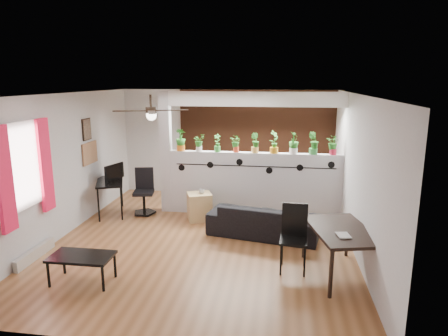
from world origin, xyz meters
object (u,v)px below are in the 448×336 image
Objects in this scene: potted_plant_1 at (199,142)px; potted_plant_2 at (217,142)px; dining_table at (341,234)px; ceiling_fan at (151,112)px; potted_plant_8 at (333,144)px; potted_plant_7 at (314,142)px; office_chair at (144,194)px; folding_chair at (294,231)px; potted_plant_4 at (255,142)px; computer_desk at (110,184)px; potted_plant_3 at (236,143)px; sofa at (264,221)px; potted_plant_0 at (181,139)px; coffee_table at (82,258)px; potted_plant_6 at (294,142)px; cup at (202,191)px; cube_shelf at (199,207)px; potted_plant_5 at (274,141)px.

potted_plant_1 is 0.40m from potted_plant_2.
ceiling_fan is at bearing 166.72° from dining_table.
potted_plant_2 is at bearing 180.00° from potted_plant_8.
potted_plant_7 is 0.47× the size of office_chair.
dining_table is at bearing -9.98° from folding_chair.
potted_plant_4 reaches higher than computer_desk.
potted_plant_3 is 0.19× the size of sofa.
potted_plant_0 reaches higher than potted_plant_3.
coffee_table is at bearing -123.92° from potted_plant_4.
potted_plant_6 reaches higher than potted_plant_4.
potted_plant_7 is 0.24× the size of sofa.
potted_plant_0 is 1.03× the size of potted_plant_7.
potted_plant_2 reaches higher than office_chair.
cup is (-1.82, -0.51, -0.97)m from potted_plant_6.
dining_table reaches higher than cube_shelf.
potted_plant_2 is at bearing 9.98° from computer_desk.
potted_plant_3 is 0.91× the size of potted_plant_8.
potted_plant_3 is (0.40, 0.00, -0.01)m from potted_plant_2.
potted_plant_0 is 1.98m from potted_plant_5.
cup is at bearing -21.44° from cube_shelf.
potted_plant_7 reaches higher than potted_plant_4.
office_chair is (-1.16, -0.28, -1.12)m from potted_plant_1.
potted_plant_1 reaches higher than folding_chair.
cup is at bearing -164.25° from potted_plant_6.
potted_plant_1 is 1.07m from cup.
potted_plant_1 is at bearing 72.68° from coffee_table.
potted_plant_4 is 1.19m from potted_plant_7.
sofa is 16.57× the size of cup.
potted_plant_7 is 2.71m from dining_table.
potted_plant_2 is at bearing -36.24° from sofa.
potted_plant_5 is 1.02× the size of potted_plant_7.
cube_shelf is (-1.35, 0.62, 0.00)m from sofa.
potted_plant_5 is 2.89m from dining_table.
potted_plant_3 is at bearing 38.86° from cup.
potted_plant_8 is (1.58, -0.00, -0.01)m from potted_plant_4.
potted_plant_4 is at bearing -66.04° from sofa.
computer_desk reaches higher than cube_shelf.
sofa is at bearing 112.09° from folding_chair.
folding_chair reaches higher than computer_desk.
potted_plant_6 is 0.24× the size of sofa.
potted_plant_8 is at bearing 87.05° from dining_table.
potted_plant_5 is 1.19m from potted_plant_8.
cube_shelf is (-0.69, -0.51, -1.26)m from potted_plant_3.
ceiling_fan reaches higher than sofa.
potted_plant_0 reaches higher than potted_plant_4.
potted_plant_6 is 0.79m from potted_plant_8.
potted_plant_5 is (2.00, 1.80, -0.72)m from ceiling_fan.
ceiling_fan is 2.99× the size of potted_plant_8.
potted_plant_1 is 0.92× the size of potted_plant_8.
potted_plant_0 reaches higher than office_chair.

